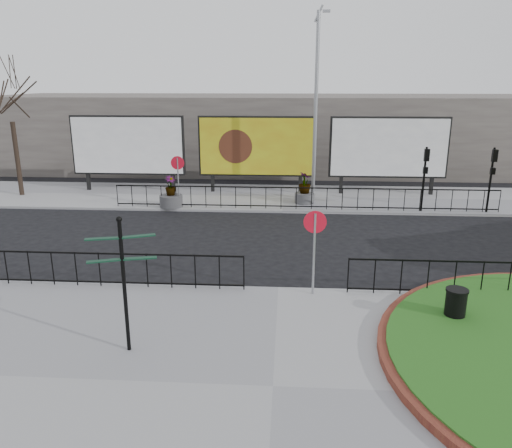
# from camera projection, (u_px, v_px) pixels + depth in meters

# --- Properties ---
(ground) EXTENTS (90.00, 90.00, 0.00)m
(ground) POSITION_uv_depth(u_px,v_px,m) (278.00, 291.00, 14.88)
(ground) COLOR black
(ground) RESTS_ON ground
(pavement_near) EXTENTS (30.00, 10.00, 0.12)m
(pavement_near) POSITION_uv_depth(u_px,v_px,m) (273.00, 389.00, 10.07)
(pavement_near) COLOR gray
(pavement_near) RESTS_ON ground
(pavement_far) EXTENTS (44.00, 6.00, 0.12)m
(pavement_far) POSITION_uv_depth(u_px,v_px,m) (283.00, 197.00, 26.36)
(pavement_far) COLOR gray
(pavement_far) RESTS_ON ground
(railing_near_left) EXTENTS (10.00, 0.10, 1.10)m
(railing_near_left) POSITION_uv_depth(u_px,v_px,m) (76.00, 269.00, 14.78)
(railing_near_left) COLOR black
(railing_near_left) RESTS_ON pavement_near
(railing_near_right) EXTENTS (9.00, 0.10, 1.10)m
(railing_near_right) POSITION_uv_depth(u_px,v_px,m) (510.00, 279.00, 14.00)
(railing_near_right) COLOR black
(railing_near_right) RESTS_ON pavement_near
(railing_far) EXTENTS (18.00, 0.10, 1.10)m
(railing_far) POSITION_uv_depth(u_px,v_px,m) (304.00, 198.00, 23.54)
(railing_far) COLOR black
(railing_far) RESTS_ON pavement_far
(speed_sign_far) EXTENTS (0.64, 0.07, 2.47)m
(speed_sign_far) POSITION_uv_depth(u_px,v_px,m) (178.00, 170.00, 23.67)
(speed_sign_far) COLOR gray
(speed_sign_far) RESTS_ON pavement_far
(speed_sign_near) EXTENTS (0.64, 0.07, 2.47)m
(speed_sign_near) POSITION_uv_depth(u_px,v_px,m) (315.00, 234.00, 13.90)
(speed_sign_near) COLOR gray
(speed_sign_near) RESTS_ON pavement_near
(billboard_left) EXTENTS (6.20, 0.31, 4.10)m
(billboard_left) POSITION_uv_depth(u_px,v_px,m) (128.00, 146.00, 27.11)
(billboard_left) COLOR black
(billboard_left) RESTS_ON pavement_far
(billboard_mid) EXTENTS (6.20, 0.31, 4.10)m
(billboard_mid) POSITION_uv_depth(u_px,v_px,m) (256.00, 147.00, 26.68)
(billboard_mid) COLOR black
(billboard_mid) RESTS_ON pavement_far
(billboard_right) EXTENTS (6.20, 0.31, 4.10)m
(billboard_right) POSITION_uv_depth(u_px,v_px,m) (389.00, 148.00, 26.24)
(billboard_right) COLOR black
(billboard_right) RESTS_ON pavement_far
(lamp_post) EXTENTS (0.74, 0.18, 9.23)m
(lamp_post) POSITION_uv_depth(u_px,v_px,m) (316.00, 106.00, 23.98)
(lamp_post) COLOR gray
(lamp_post) RESTS_ON pavement_far
(signal_pole_a) EXTENTS (0.22, 0.26, 3.00)m
(signal_pole_a) POSITION_uv_depth(u_px,v_px,m) (425.00, 169.00, 22.84)
(signal_pole_a) COLOR black
(signal_pole_a) RESTS_ON pavement_far
(signal_pole_b) EXTENTS (0.22, 0.26, 3.00)m
(signal_pole_b) POSITION_uv_depth(u_px,v_px,m) (492.00, 170.00, 22.65)
(signal_pole_b) COLOR black
(signal_pole_b) RESTS_ON pavement_far
(tree_left) EXTENTS (2.00, 2.00, 7.00)m
(tree_left) POSITION_uv_depth(u_px,v_px,m) (13.00, 129.00, 25.76)
(tree_left) COLOR #2D2119
(tree_left) RESTS_ON pavement_far
(building_backdrop) EXTENTS (40.00, 10.00, 5.00)m
(building_backdrop) POSITION_uv_depth(u_px,v_px,m) (286.00, 132.00, 35.26)
(building_backdrop) COLOR slate
(building_backdrop) RESTS_ON ground
(fingerpost_sign) EXTENTS (1.47, 0.64, 3.17)m
(fingerpost_sign) POSITION_uv_depth(u_px,v_px,m) (123.00, 272.00, 10.88)
(fingerpost_sign) COLOR black
(fingerpost_sign) RESTS_ON pavement_near
(litter_bin) EXTENTS (0.56, 0.56, 0.92)m
(litter_bin) POSITION_uv_depth(u_px,v_px,m) (455.00, 306.00, 12.55)
(litter_bin) COLOR black
(litter_bin) RESTS_ON pavement_near
(planter_a) EXTENTS (1.10, 1.10, 1.51)m
(planter_a) POSITION_uv_depth(u_px,v_px,m) (171.00, 197.00, 24.05)
(planter_a) COLOR #4C4C4F
(planter_a) RESTS_ON pavement_far
(planter_b) EXTENTS (0.96, 0.96, 1.57)m
(planter_b) POSITION_uv_depth(u_px,v_px,m) (305.00, 191.00, 24.80)
(planter_b) COLOR #4C4C4F
(planter_b) RESTS_ON pavement_far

